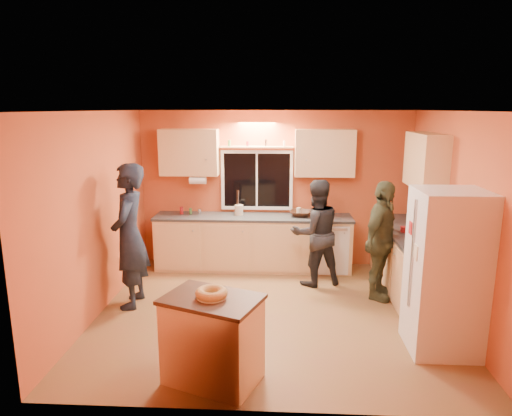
# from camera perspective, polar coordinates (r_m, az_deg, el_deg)

# --- Properties ---
(ground) EXTENTS (4.50, 4.50, 0.00)m
(ground) POSITION_cam_1_polar(r_m,az_deg,el_deg) (6.16, 1.98, -12.94)
(ground) COLOR brown
(ground) RESTS_ON ground
(room_shell) EXTENTS (4.54, 4.04, 2.61)m
(room_shell) POSITION_cam_1_polar(r_m,az_deg,el_deg) (6.06, 3.31, 2.73)
(room_shell) COLOR #B34F2D
(room_shell) RESTS_ON ground
(back_counter) EXTENTS (4.23, 0.62, 0.90)m
(back_counter) POSITION_cam_1_polar(r_m,az_deg,el_deg) (7.58, 2.37, -4.34)
(back_counter) COLOR tan
(back_counter) RESTS_ON ground
(right_counter) EXTENTS (0.62, 1.84, 0.90)m
(right_counter) POSITION_cam_1_polar(r_m,az_deg,el_deg) (6.71, 19.14, -7.31)
(right_counter) COLOR tan
(right_counter) RESTS_ON ground
(refrigerator) EXTENTS (0.72, 0.70, 1.80)m
(refrigerator) POSITION_cam_1_polar(r_m,az_deg,el_deg) (5.38, 22.62, -7.41)
(refrigerator) COLOR silver
(refrigerator) RESTS_ON ground
(island) EXTENTS (1.06, 0.90, 0.87)m
(island) POSITION_cam_1_polar(r_m,az_deg,el_deg) (4.62, -5.45, -15.97)
(island) COLOR tan
(island) RESTS_ON ground
(bundt_pastry) EXTENTS (0.31, 0.31, 0.09)m
(bundt_pastry) POSITION_cam_1_polar(r_m,az_deg,el_deg) (4.42, -5.58, -10.53)
(bundt_pastry) COLOR #B17E48
(bundt_pastry) RESTS_ON island
(person_left) EXTENTS (0.50, 0.73, 1.94)m
(person_left) POSITION_cam_1_polar(r_m,az_deg,el_deg) (6.29, -15.53, -3.41)
(person_left) COLOR black
(person_left) RESTS_ON ground
(person_center) EXTENTS (0.94, 0.83, 1.61)m
(person_center) POSITION_cam_1_polar(r_m,az_deg,el_deg) (6.89, 7.47, -3.10)
(person_center) COLOR black
(person_center) RESTS_ON ground
(person_right) EXTENTS (0.86, 1.05, 1.67)m
(person_right) POSITION_cam_1_polar(r_m,az_deg,el_deg) (6.56, 15.39, -3.96)
(person_right) COLOR #313320
(person_right) RESTS_ON ground
(mixing_bowl) EXTENTS (0.43, 0.43, 0.09)m
(mixing_bowl) POSITION_cam_1_polar(r_m,az_deg,el_deg) (7.51, 5.63, -0.67)
(mixing_bowl) COLOR #321C10
(mixing_bowl) RESTS_ON back_counter
(utensil_crock) EXTENTS (0.14, 0.14, 0.17)m
(utensil_crock) POSITION_cam_1_polar(r_m,az_deg,el_deg) (7.53, -2.15, -0.26)
(utensil_crock) COLOR beige
(utensil_crock) RESTS_ON back_counter
(potted_plant) EXTENTS (0.35, 0.32, 0.32)m
(potted_plant) POSITION_cam_1_polar(r_m,az_deg,el_deg) (6.17, 19.84, -3.14)
(potted_plant) COLOR gray
(potted_plant) RESTS_ON right_counter
(red_box) EXTENTS (0.17, 0.14, 0.07)m
(red_box) POSITION_cam_1_polar(r_m,az_deg,el_deg) (6.87, 18.31, -2.55)
(red_box) COLOR maroon
(red_box) RESTS_ON right_counter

